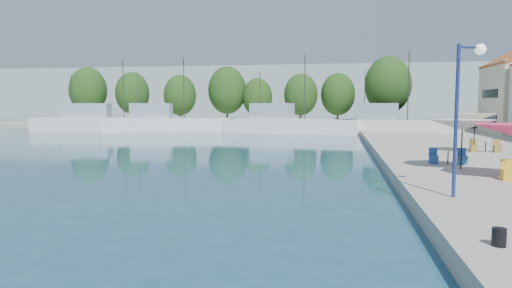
% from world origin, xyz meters
% --- Properties ---
extents(quay_far, '(90.00, 16.00, 0.60)m').
position_xyz_m(quay_far, '(-8.00, 67.00, 0.30)').
color(quay_far, gray).
rests_on(quay_far, ground).
extents(hill_west, '(180.00, 40.00, 16.00)m').
position_xyz_m(hill_west, '(-30.00, 160.00, 8.00)').
color(hill_west, '#93A098').
rests_on(hill_west, ground).
extents(hill_east, '(140.00, 40.00, 12.00)m').
position_xyz_m(hill_east, '(40.00, 180.00, 6.00)').
color(hill_east, '#93A098').
rests_on(hill_east, ground).
extents(trawler_01, '(20.57, 10.88, 10.20)m').
position_xyz_m(trawler_01, '(-28.75, 56.81, 1.07)').
color(trawler_01, silver).
rests_on(trawler_01, ground).
extents(trawler_02, '(17.76, 8.27, 10.20)m').
position_xyz_m(trawler_02, '(-18.86, 55.09, 1.07)').
color(trawler_02, white).
rests_on(trawler_02, ground).
extents(trawler_03, '(17.34, 6.79, 10.20)m').
position_xyz_m(trawler_03, '(-2.80, 55.19, 1.07)').
color(trawler_03, white).
rests_on(trawler_03, ground).
extents(trawler_04, '(15.26, 9.49, 10.20)m').
position_xyz_m(trawler_04, '(9.67, 53.41, 1.07)').
color(trawler_04, silver).
rests_on(trawler_04, ground).
extents(tree_01, '(6.41, 6.41, 9.49)m').
position_xyz_m(tree_01, '(-39.67, 70.99, 6.08)').
color(tree_01, '#3F2B19').
rests_on(tree_01, quay_far).
extents(tree_02, '(5.80, 5.80, 8.59)m').
position_xyz_m(tree_02, '(-31.74, 71.73, 5.56)').
color(tree_02, '#3F2B19').
rests_on(tree_02, quay_far).
extents(tree_03, '(5.28, 5.28, 7.82)m').
position_xyz_m(tree_03, '(-22.02, 68.70, 5.11)').
color(tree_03, '#3F2B19').
rests_on(tree_03, quay_far).
extents(tree_04, '(6.27, 6.27, 9.28)m').
position_xyz_m(tree_04, '(-14.67, 71.05, 5.95)').
color(tree_04, '#3F2B19').
rests_on(tree_04, quay_far).
extents(tree_05, '(4.94, 4.94, 7.31)m').
position_xyz_m(tree_05, '(-9.62, 71.14, 4.81)').
color(tree_05, '#3F2B19').
rests_on(tree_05, quay_far).
extents(tree_06, '(5.40, 5.40, 7.99)m').
position_xyz_m(tree_06, '(-2.53, 71.03, 5.21)').
color(tree_06, '#3F2B19').
rests_on(tree_06, quay_far).
extents(tree_07, '(5.42, 5.42, 8.03)m').
position_xyz_m(tree_07, '(3.35, 71.78, 5.23)').
color(tree_07, '#3F2B19').
rests_on(tree_07, quay_far).
extents(tree_08, '(7.03, 7.03, 10.41)m').
position_xyz_m(tree_08, '(10.90, 70.28, 6.61)').
color(tree_08, '#3F2B19').
rests_on(tree_08, quay_far).
extents(umbrella_white, '(3.09, 3.09, 2.35)m').
position_xyz_m(umbrella_white, '(9.28, 20.24, 2.70)').
color(umbrella_white, black).
rests_on(umbrella_white, quay_right).
extents(umbrella_cream, '(2.69, 2.69, 2.47)m').
position_xyz_m(umbrella_cream, '(12.09, 28.54, 2.82)').
color(umbrella_cream, black).
rests_on(umbrella_cream, quay_right).
extents(cafe_table_02, '(1.82, 0.70, 0.76)m').
position_xyz_m(cafe_table_02, '(9.07, 21.97, 0.89)').
color(cafe_table_02, black).
rests_on(cafe_table_02, quay_right).
extents(cafe_table_03, '(1.82, 0.70, 0.76)m').
position_xyz_m(cafe_table_03, '(12.81, 28.61, 0.89)').
color(cafe_table_03, black).
rests_on(cafe_table_03, quay_right).
extents(street_lamp, '(0.98, 0.55, 5.03)m').
position_xyz_m(street_lamp, '(7.60, 13.34, 4.09)').
color(street_lamp, navy).
rests_on(street_lamp, quay_right).
extents(bollard, '(0.30, 0.30, 0.40)m').
position_xyz_m(bollard, '(7.00, 7.86, 0.80)').
color(bollard, black).
rests_on(bollard, quay_right).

